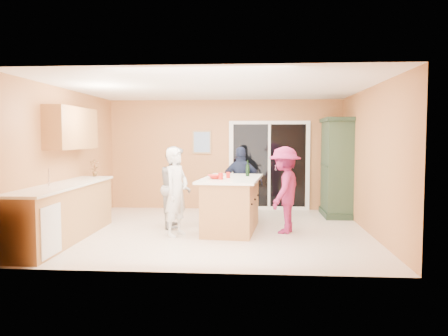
# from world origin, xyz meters

# --- Properties ---
(floor) EXTENTS (5.50, 5.50, 0.00)m
(floor) POSITION_xyz_m (0.00, 0.00, 0.00)
(floor) COLOR silver
(floor) RESTS_ON ground
(ceiling) EXTENTS (5.50, 5.00, 0.10)m
(ceiling) POSITION_xyz_m (0.00, 0.00, 2.60)
(ceiling) COLOR white
(ceiling) RESTS_ON wall_back
(wall_back) EXTENTS (5.50, 0.10, 2.60)m
(wall_back) POSITION_xyz_m (0.00, 2.50, 1.30)
(wall_back) COLOR tan
(wall_back) RESTS_ON ground
(wall_front) EXTENTS (5.50, 0.10, 2.60)m
(wall_front) POSITION_xyz_m (0.00, -2.50, 1.30)
(wall_front) COLOR tan
(wall_front) RESTS_ON ground
(wall_left) EXTENTS (0.10, 5.00, 2.60)m
(wall_left) POSITION_xyz_m (-2.75, 0.00, 1.30)
(wall_left) COLOR tan
(wall_left) RESTS_ON ground
(wall_right) EXTENTS (0.10, 5.00, 2.60)m
(wall_right) POSITION_xyz_m (2.75, 0.00, 1.30)
(wall_right) COLOR tan
(wall_right) RESTS_ON ground
(left_cabinet_run) EXTENTS (0.65, 3.05, 1.24)m
(left_cabinet_run) POSITION_xyz_m (-2.45, -1.05, 0.46)
(left_cabinet_run) COLOR #A77541
(left_cabinet_run) RESTS_ON floor
(upper_cabinets) EXTENTS (0.35, 1.60, 0.75)m
(upper_cabinets) POSITION_xyz_m (-2.58, -0.20, 1.88)
(upper_cabinets) COLOR #A77541
(upper_cabinets) RESTS_ON wall_left
(sliding_door) EXTENTS (1.90, 0.07, 2.10)m
(sliding_door) POSITION_xyz_m (1.05, 2.46, 1.05)
(sliding_door) COLOR white
(sliding_door) RESTS_ON floor
(framed_picture) EXTENTS (0.46, 0.04, 0.56)m
(framed_picture) POSITION_xyz_m (-0.55, 2.48, 1.60)
(framed_picture) COLOR #A17C50
(framed_picture) RESTS_ON wall_back
(kitchen_island) EXTENTS (1.18, 1.94, 0.98)m
(kitchen_island) POSITION_xyz_m (0.29, 0.08, 0.46)
(kitchen_island) COLOR #A77541
(kitchen_island) RESTS_ON floor
(green_hutch) EXTENTS (0.61, 1.16, 2.13)m
(green_hutch) POSITION_xyz_m (2.49, 1.74, 1.04)
(green_hutch) COLOR #203424
(green_hutch) RESTS_ON floor
(woman_white) EXTENTS (0.56, 0.66, 1.53)m
(woman_white) POSITION_xyz_m (-0.64, -0.43, 0.77)
(woman_white) COLOR silver
(woman_white) RESTS_ON floor
(woman_grey) EXTENTS (0.70, 0.84, 1.54)m
(woman_grey) POSITION_xyz_m (-0.80, 0.33, 0.77)
(woman_grey) COLOR #ADACAF
(woman_grey) RESTS_ON floor
(woman_navy) EXTENTS (0.92, 0.45, 1.52)m
(woman_navy) POSITION_xyz_m (0.44, 1.15, 0.76)
(woman_navy) COLOR #181E36
(woman_navy) RESTS_ON floor
(woman_magenta) EXTENTS (0.87, 1.13, 1.55)m
(woman_magenta) POSITION_xyz_m (1.25, -0.05, 0.77)
(woman_magenta) COLOR #901F51
(woman_magenta) RESTS_ON floor
(serving_bowl) EXTENTS (0.36, 0.36, 0.07)m
(serving_bowl) POSITION_xyz_m (0.02, -0.16, 1.01)
(serving_bowl) COLOR red
(serving_bowl) RESTS_ON kitchen_island
(tulip_vase) EXTENTS (0.20, 0.16, 0.34)m
(tulip_vase) POSITION_xyz_m (-2.45, 0.52, 1.11)
(tulip_vase) COLOR #AE1119
(tulip_vase) RESTS_ON left_cabinet_run
(tumbler_near) EXTENTS (0.07, 0.07, 0.11)m
(tumbler_near) POSITION_xyz_m (0.23, -0.01, 1.03)
(tumbler_near) COLOR red
(tumbler_near) RESTS_ON kitchen_island
(tumbler_far) EXTENTS (0.10, 0.10, 0.12)m
(tumbler_far) POSITION_xyz_m (0.12, -0.31, 1.04)
(tumbler_far) COLOR red
(tumbler_far) RESTS_ON kitchen_island
(wine_bottle) EXTENTS (0.07, 0.07, 0.31)m
(wine_bottle) POSITION_xyz_m (0.58, 0.38, 1.09)
(wine_bottle) COLOR black
(wine_bottle) RESTS_ON kitchen_island
(white_plate) EXTENTS (0.32, 0.32, 0.02)m
(white_plate) POSITION_xyz_m (0.01, 0.53, 0.98)
(white_plate) COLOR silver
(white_plate) RESTS_ON kitchen_island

